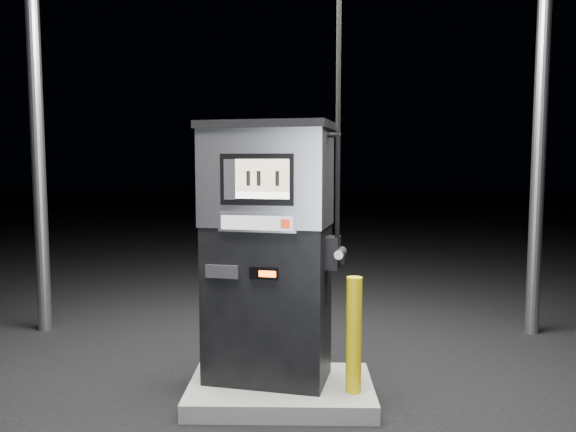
{
  "coord_description": "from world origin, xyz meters",
  "views": [
    {
      "loc": [
        0.16,
        -4.75,
        2.06
      ],
      "look_at": [
        0.06,
        0.0,
        1.62
      ],
      "focal_mm": 35.0,
      "sensor_mm": 36.0,
      "label": 1
    }
  ],
  "objects": [
    {
      "name": "fuel_dispenser",
      "position": [
        -0.12,
        0.1,
        1.31
      ],
      "size": [
        1.31,
        0.89,
        4.7
      ],
      "rotation": [
        0.0,
        0.0,
        -0.21
      ],
      "color": "black",
      "rests_on": "pump_island"
    },
    {
      "name": "pump_island",
      "position": [
        0.0,
        0.0,
        0.07
      ],
      "size": [
        1.6,
        1.0,
        0.15
      ],
      "primitive_type": "cube",
      "color": "slate",
      "rests_on": "ground"
    },
    {
      "name": "bollard_left",
      "position": [
        -0.55,
        0.12,
        0.56
      ],
      "size": [
        0.13,
        0.13,
        0.83
      ],
      "primitive_type": "cylinder",
      "rotation": [
        0.0,
        0.0,
        -0.15
      ],
      "color": "gold",
      "rests_on": "pump_island"
    },
    {
      "name": "ground",
      "position": [
        0.0,
        0.0,
        0.0
      ],
      "size": [
        80.0,
        80.0,
        0.0
      ],
      "primitive_type": "plane",
      "color": "black",
      "rests_on": "ground"
    },
    {
      "name": "bollard_right",
      "position": [
        0.61,
        -0.19,
        0.64
      ],
      "size": [
        0.13,
        0.13,
        0.98
      ],
      "primitive_type": "cylinder",
      "rotation": [
        0.0,
        0.0,
        -0.03
      ],
      "color": "gold",
      "rests_on": "pump_island"
    }
  ]
}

